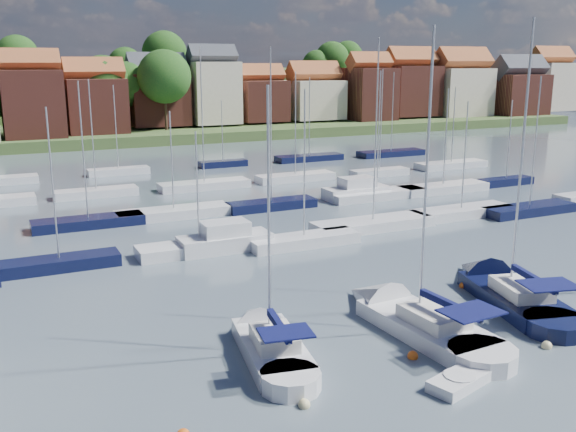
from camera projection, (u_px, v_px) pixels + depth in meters
ground at (208, 196)px, 68.09m from camera, size 260.00×260.00×0.00m
sailboat_left at (267, 341)px, 31.75m from camera, size 4.37×10.52×13.95m
sailboat_centre at (406, 317)px, 34.75m from camera, size 4.06×12.69×16.95m
sailboat_navy at (500, 289)px, 38.99m from camera, size 6.48×13.18×17.60m
tender at (459, 381)px, 27.99m from camera, size 3.31×2.22×0.66m
buoy_b at (304, 407)px, 26.38m from camera, size 0.50×0.50×0.50m
buoy_c at (413, 358)px, 30.74m from camera, size 0.52×0.52×0.52m
buoy_d at (547, 348)px, 31.84m from camera, size 0.51×0.51×0.51m
buoy_e at (462, 287)px, 40.39m from camera, size 0.44×0.44×0.44m
marina_field at (242, 199)px, 64.51m from camera, size 79.62×41.41×15.93m
far_shore_town at (91, 102)px, 149.40m from camera, size 212.46×90.00×22.27m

